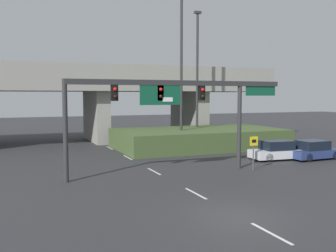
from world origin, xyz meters
The scene contains 10 objects.
ground_plane centered at (0.00, 0.00, 0.00)m, with size 160.00×160.00×0.00m, color #2D2D30.
lane_markings centered at (0.00, 13.18, 0.00)m, with size 0.14×33.40×0.01m.
signal_gantry centered at (0.94, 8.98, 4.76)m, with size 14.54×0.44×5.89m.
speed_limit_sign centered at (6.20, 7.97, 1.51)m, with size 0.60×0.11×2.31m.
highway_light_pole_near centered at (5.80, 18.91, 8.08)m, with size 0.70×0.36×15.41m.
highway_light_pole_far centered at (8.79, 21.74, 6.98)m, with size 0.70×0.36×13.21m.
overpass_bridge centered at (0.00, 28.59, 5.53)m, with size 39.08×9.94×8.01m.
grass_embankment centered at (7.90, 19.49, 0.88)m, with size 15.42×8.45×1.77m.
parked_sedan_near_right centered at (10.49, 11.03, 0.68)m, with size 4.49×2.18×1.49m.
parked_sedan_mid_right centered at (13.17, 10.14, 0.68)m, with size 4.29×2.05×1.47m.
Camera 1 is at (-8.56, -13.72, 4.96)m, focal length 42.00 mm.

